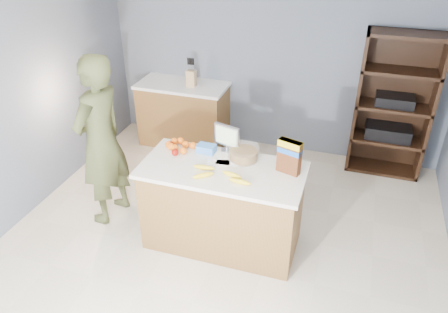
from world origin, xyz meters
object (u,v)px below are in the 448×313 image
(shelving_unit, at_px, (393,107))
(tv, at_px, (227,137))
(person, at_px, (101,142))
(counter_peninsula, at_px, (222,209))
(cereal_box, at_px, (289,154))

(shelving_unit, relative_size, tv, 6.38)
(shelving_unit, xyz_separation_m, person, (-2.89, -1.99, 0.06))
(counter_peninsula, bearing_deg, cereal_box, 11.46)
(person, bearing_deg, cereal_box, 99.43)
(counter_peninsula, distance_m, shelving_unit, 2.61)
(tv, bearing_deg, person, -168.21)
(shelving_unit, distance_m, cereal_box, 2.16)
(cereal_box, bearing_deg, shelving_unit, 63.77)
(tv, distance_m, cereal_box, 0.69)
(counter_peninsula, relative_size, shelving_unit, 0.87)
(counter_peninsula, xyz_separation_m, shelving_unit, (1.55, 2.05, 0.45))
(shelving_unit, relative_size, cereal_box, 5.47)
(counter_peninsula, height_order, cereal_box, cereal_box)
(person, height_order, tv, person)
(tv, relative_size, cereal_box, 0.86)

